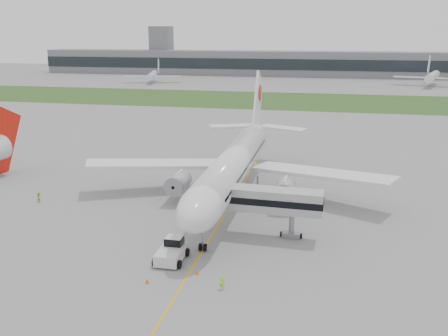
% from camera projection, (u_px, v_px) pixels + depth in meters
% --- Properties ---
extents(ground, '(600.00, 600.00, 0.00)m').
position_uv_depth(ground, '(228.00, 208.00, 72.85)').
color(ground, gray).
rests_on(ground, ground).
extents(apron_markings, '(70.00, 70.00, 0.04)m').
position_uv_depth(apron_markings, '(221.00, 220.00, 68.14)').
color(apron_markings, gold).
rests_on(apron_markings, ground).
extents(grass_strip, '(600.00, 50.00, 0.02)m').
position_uv_depth(grass_strip, '(294.00, 101.00, 185.97)').
color(grass_strip, '#2E4C1C').
rests_on(grass_strip, ground).
extents(terminal_building, '(320.00, 22.30, 14.00)m').
position_uv_depth(terminal_building, '(309.00, 64.00, 287.69)').
color(terminal_building, gray).
rests_on(terminal_building, ground).
extents(control_tower, '(12.00, 12.00, 56.00)m').
position_uv_depth(control_tower, '(162.00, 73.00, 309.87)').
color(control_tower, gray).
rests_on(control_tower, ground).
extents(airliner, '(48.13, 53.95, 17.88)m').
position_uv_depth(airliner, '(235.00, 162.00, 75.95)').
color(airliner, white).
rests_on(airliner, ground).
extents(pushback_tug, '(3.18, 4.70, 2.40)m').
position_uv_depth(pushback_tug, '(172.00, 251.00, 56.14)').
color(pushback_tug, silver).
rests_on(pushback_tug, ground).
extents(jet_bridge, '(14.11, 4.02, 6.49)m').
position_uv_depth(jet_bridge, '(262.00, 200.00, 61.59)').
color(jet_bridge, '#B3B3B6').
rests_on(jet_bridge, ground).
extents(safety_cone_left, '(0.43, 0.43, 0.60)m').
position_uv_depth(safety_cone_left, '(147.00, 281.00, 51.00)').
color(safety_cone_left, '#FC5B0D').
rests_on(safety_cone_left, ground).
extents(safety_cone_right, '(0.42, 0.42, 0.58)m').
position_uv_depth(safety_cone_right, '(197.00, 272.00, 52.96)').
color(safety_cone_right, '#FC5B0D').
rests_on(safety_cone_right, ground).
extents(ground_crew_near, '(0.58, 0.39, 1.60)m').
position_uv_depth(ground_crew_near, '(222.00, 282.00, 49.66)').
color(ground_crew_near, '#A5FF2A').
rests_on(ground_crew_near, ground).
extents(ground_crew_far, '(0.79, 0.89, 1.51)m').
position_uv_depth(ground_crew_far, '(39.00, 197.00, 75.30)').
color(ground_crew_far, '#B1C821').
rests_on(ground_crew_far, ground).
extents(distant_aircraft_left, '(34.38, 31.94, 11.05)m').
position_uv_depth(distant_aircraft_left, '(153.00, 83.00, 251.07)').
color(distant_aircraft_left, white).
rests_on(distant_aircraft_left, ground).
extents(distant_aircraft_right, '(41.89, 39.04, 13.34)m').
position_uv_depth(distant_aircraft_right, '(431.00, 86.00, 234.74)').
color(distant_aircraft_right, white).
rests_on(distant_aircraft_right, ground).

